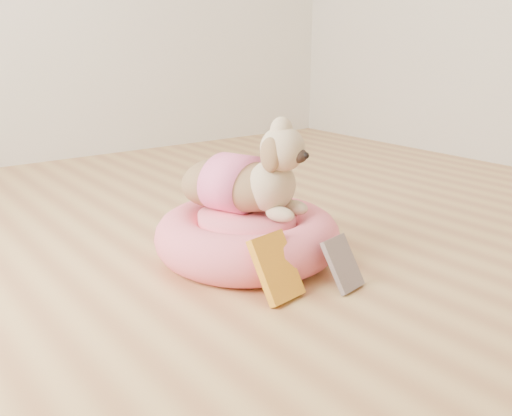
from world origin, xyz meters
TOP-DOWN VIEW (x-y plane):
  - floor at (0.00, 0.00)m, footprint 4.50×4.50m
  - pet_bed at (-0.12, 0.22)m, footprint 0.65×0.65m
  - dog at (-0.10, 0.23)m, footprint 0.47×0.55m
  - book_yellow at (-0.23, -0.09)m, footprint 0.15×0.14m
  - book_white at (-0.03, -0.16)m, footprint 0.13×0.12m

SIDE VIEW (x-z plane):
  - floor at x=0.00m, z-range 0.00..0.00m
  - book_white at x=-0.03m, z-range 0.00..0.16m
  - pet_bed at x=-0.12m, z-range 0.00..0.16m
  - book_yellow at x=-0.23m, z-range 0.00..0.19m
  - dog at x=-0.10m, z-range 0.17..0.51m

